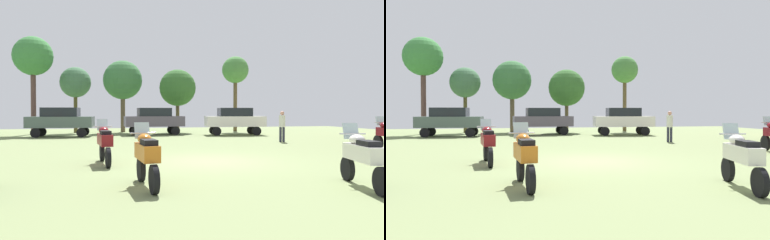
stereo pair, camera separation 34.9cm
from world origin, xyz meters
The scene contains 13 objects.
ground_plane centered at (0.00, 0.00, 0.01)m, with size 44.00×52.00×0.02m.
motorcycle_1 centered at (-2.52, -3.67, 0.73)m, with size 0.62×2.07×1.45m.
motorcycle_2 centered at (-3.53, 0.13, 0.74)m, with size 0.66×2.26×1.46m.
motorcycle_7 centered at (2.22, -4.79, 0.73)m, with size 0.78×2.21×1.44m.
car_1 centered at (-0.25, 14.43, 1.19)m, with size 4.40×2.05×2.00m.
car_2 centered at (5.53, 12.97, 1.19)m, with size 4.49×2.31×2.00m.
car_3 centered at (-6.72, 13.80, 1.19)m, with size 4.42×2.10×2.00m.
person_2 centered at (6.12, 6.67, 1.04)m, with size 0.45×0.45×1.75m.
tree_1 centered at (-2.42, 18.55, 4.37)m, with size 3.26×3.26×6.02m.
tree_2 centered at (-9.13, 17.07, 5.87)m, with size 2.94×2.94×7.41m.
tree_3 centered at (7.34, 17.89, 5.33)m, with size 2.35×2.35×6.60m.
tree_4 centered at (-6.20, 18.35, 4.08)m, with size 2.47×2.47×5.35m.
tree_5 centered at (2.05, 17.36, 3.73)m, with size 3.06×3.06×5.26m.
Camera 2 is at (-2.94, -11.72, 1.73)m, focal length 32.92 mm.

